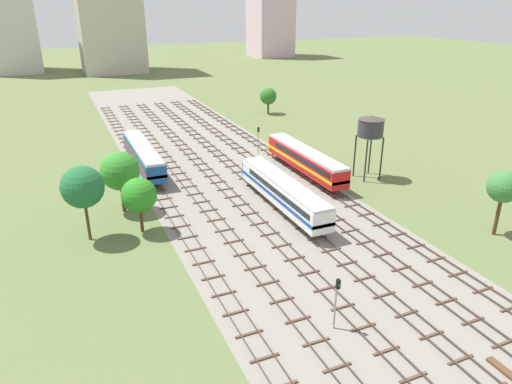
% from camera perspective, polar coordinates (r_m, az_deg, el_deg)
% --- Properties ---
extents(ground_plane, '(480.00, 480.00, 0.00)m').
position_cam_1_polar(ground_plane, '(67.45, -2.17, 0.71)').
color(ground_plane, '#5B6B3D').
extents(ballast_bed, '(26.24, 176.00, 0.01)m').
position_cam_1_polar(ballast_bed, '(67.45, -2.17, 0.71)').
color(ballast_bed, gray).
rests_on(ballast_bed, ground).
extents(track_far_left, '(2.40, 126.00, 0.29)m').
position_cam_1_polar(track_far_left, '(65.42, -11.59, -0.33)').
color(track_far_left, '#47382D').
rests_on(track_far_left, ground).
extents(track_left, '(2.40, 126.00, 0.29)m').
position_cam_1_polar(track_left, '(66.35, -7.85, 0.26)').
color(track_left, '#47382D').
rests_on(track_left, ground).
extents(track_centre_left, '(2.40, 126.00, 0.29)m').
position_cam_1_polar(track_centre_left, '(67.57, -4.23, 0.83)').
color(track_centre_left, '#47382D').
rests_on(track_centre_left, ground).
extents(track_centre, '(2.40, 126.00, 0.29)m').
position_cam_1_polar(track_centre, '(69.04, -0.76, 1.37)').
color(track_centre, '#47382D').
rests_on(track_centre, ground).
extents(track_centre_right, '(2.40, 126.00, 0.29)m').
position_cam_1_polar(track_centre_right, '(70.77, 2.57, 1.88)').
color(track_centre_right, '#47382D').
rests_on(track_centre_right, ground).
extents(track_right, '(2.40, 126.00, 0.29)m').
position_cam_1_polar(track_right, '(72.73, 5.72, 2.37)').
color(track_right, '#47382D').
rests_on(track_right, ground).
extents(diesel_railcar_centre_nearest, '(2.96, 20.50, 3.80)m').
position_cam_1_polar(diesel_railcar_centre_nearest, '(59.01, 3.32, 0.15)').
color(diesel_railcar_centre_nearest, white).
rests_on(diesel_railcar_centre_nearest, ground).
extents(diesel_railcar_right_near, '(2.96, 20.50, 3.80)m').
position_cam_1_polar(diesel_railcar_right_near, '(71.44, 6.03, 4.07)').
color(diesel_railcar_right_near, red).
rests_on(diesel_railcar_right_near, ground).
extents(diesel_railcar_far_left_mid, '(2.96, 20.50, 3.80)m').
position_cam_1_polar(diesel_railcar_far_left_mid, '(75.24, -13.67, 4.50)').
color(diesel_railcar_far_left_mid, '#194C8C').
rests_on(diesel_railcar_far_left_mid, ground).
extents(water_tower, '(3.91, 3.91, 9.52)m').
position_cam_1_polar(water_tower, '(70.43, 13.89, 7.73)').
color(water_tower, '#2D2826').
rests_on(water_tower, ground).
extents(signal_post_nearest, '(0.28, 0.47, 4.86)m').
position_cam_1_polar(signal_post_nearest, '(81.18, 0.27, 6.82)').
color(signal_post_nearest, gray).
rests_on(signal_post_nearest, ground).
extents(signal_post_near, '(0.28, 0.47, 4.85)m').
position_cam_1_polar(signal_post_near, '(38.41, 9.82, -12.52)').
color(signal_post_near, gray).
rests_on(signal_post_near, ground).
extents(lineside_tree_0, '(4.85, 4.85, 7.86)m').
position_cam_1_polar(lineside_tree_0, '(59.88, -16.33, 2.46)').
color(lineside_tree_0, '#4C331E').
rests_on(lineside_tree_0, ground).
extents(lineside_tree_1, '(3.88, 3.88, 6.11)m').
position_cam_1_polar(lineside_tree_1, '(111.48, 1.51, 11.64)').
color(lineside_tree_1, '#4C331E').
rests_on(lineside_tree_1, ground).
extents(lineside_tree_2, '(4.63, 4.63, 8.66)m').
position_cam_1_polar(lineside_tree_2, '(53.38, -20.48, 0.56)').
color(lineside_tree_2, '#4C331E').
rests_on(lineside_tree_2, ground).
extents(lineside_tree_3, '(4.02, 4.02, 6.61)m').
position_cam_1_polar(lineside_tree_3, '(54.02, -14.15, -0.41)').
color(lineside_tree_3, '#4C331E').
rests_on(lineside_tree_3, ground).
extents(lineside_tree_4, '(3.50, 3.50, 7.59)m').
position_cam_1_polar(lineside_tree_4, '(58.17, 28.06, 0.46)').
color(lineside_tree_4, '#4C331E').
rests_on(lineside_tree_4, ground).
extents(skyline_tower_1, '(17.49, 21.21, 43.63)m').
position_cam_1_polar(skyline_tower_1, '(201.44, -28.14, 19.05)').
color(skyline_tower_1, beige).
rests_on(skyline_tower_1, ground).
extents(skyline_tower_2, '(21.93, 22.07, 47.71)m').
position_cam_1_polar(skyline_tower_2, '(189.02, -17.75, 21.08)').
color(skyline_tower_2, '#BAAFA3').
rests_on(skyline_tower_2, ground).
extents(skyline_tower_3, '(17.45, 18.93, 44.57)m').
position_cam_1_polar(skyline_tower_3, '(234.67, 1.79, 21.72)').
color(skyline_tower_3, '#D4AFC6').
rests_on(skyline_tower_3, ground).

